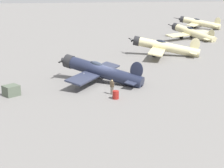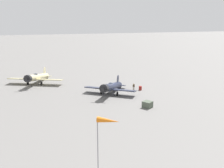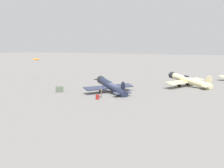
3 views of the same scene
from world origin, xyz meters
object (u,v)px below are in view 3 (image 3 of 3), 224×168
fuel_drum (98,97)px  windsock_mast (35,60)px  ground_crew_mechanic (101,92)px  airplane_foreground (111,86)px  equipment_crate (60,89)px  airplane_mid_apron (188,80)px

fuel_drum → windsock_mast: bearing=59.9°
ground_crew_mechanic → airplane_foreground: bearing=67.3°
ground_crew_mechanic → fuel_drum: size_ratio=1.91×
airplane_foreground → fuel_drum: airplane_foreground is taller
ground_crew_mechanic → windsock_mast: (13.55, 25.93, 4.35)m
equipment_crate → windsock_mast: 20.36m
airplane_mid_apron → equipment_crate: bearing=62.6°
ground_crew_mechanic → windsock_mast: 29.58m
equipment_crate → fuel_drum: bearing=-107.7°
fuel_drum → airplane_mid_apron: bearing=-31.3°
ground_crew_mechanic → fuel_drum: ground_crew_mechanic is taller
airplane_foreground → ground_crew_mechanic: airplane_foreground is taller
airplane_mid_apron → fuel_drum: airplane_mid_apron is taller
airplane_foreground → fuel_drum: 6.57m
ground_crew_mechanic → fuel_drum: bearing=-115.3°
airplane_foreground → windsock_mast: (8.57, 25.55, 3.96)m
ground_crew_mechanic → equipment_crate: 10.22m
fuel_drum → airplane_foreground: bearing=3.8°
airplane_mid_apron → windsock_mast: size_ratio=2.10×
ground_crew_mechanic → equipment_crate: (1.72, 10.06, -0.41)m
windsock_mast → airplane_foreground: bearing=-108.5°
ground_crew_mechanic → fuel_drum: (-1.51, -0.05, -0.53)m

